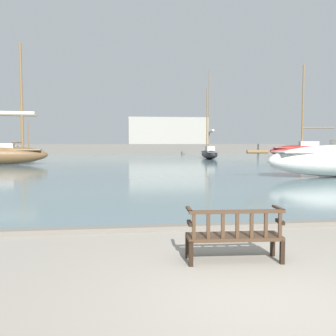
{
  "coord_description": "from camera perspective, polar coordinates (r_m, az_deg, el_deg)",
  "views": [
    {
      "loc": [
        -1.86,
        -4.53,
        2.04
      ],
      "look_at": [
        0.03,
        10.0,
        1.0
      ],
      "focal_mm": 40.0,
      "sensor_mm": 36.0,
      "label": 1
    }
  ],
  "objects": [
    {
      "name": "sailboat_nearest_starboard",
      "position": [
        43.16,
        6.31,
        2.42
      ],
      "size": [
        2.21,
        8.04,
        10.05
      ],
      "color": "black",
      "rests_on": "harbor_water"
    },
    {
      "name": "far_breakwater",
      "position": [
        56.75,
        -3.93,
        3.82
      ],
      "size": [
        47.58,
        2.4,
        5.71
      ],
      "color": "#66605B",
      "rests_on": "ground"
    },
    {
      "name": "sailboat_far_starboard",
      "position": [
        48.55,
        19.99,
        2.6
      ],
      "size": [
        8.32,
        4.1,
        11.17
      ],
      "color": "maroon",
      "rests_on": "harbor_water"
    },
    {
      "name": "quay_edge_kerb",
      "position": [
        8.81,
        5.05,
        -8.94
      ],
      "size": [
        40.0,
        0.3,
        0.12
      ],
      "primitive_type": "cube",
      "color": "slate",
      "rests_on": "ground"
    },
    {
      "name": "harbor_water",
      "position": [
        48.6,
        -5.22,
        1.68
      ],
      "size": [
        100.0,
        80.0,
        0.08
      ],
      "primitive_type": "cube",
      "color": "slate",
      "rests_on": "ground"
    },
    {
      "name": "sailboat_distant_harbor",
      "position": [
        47.84,
        -21.51,
        2.14
      ],
      "size": [
        3.0,
        6.14,
        6.28
      ],
      "color": "black",
      "rests_on": "harbor_water"
    },
    {
      "name": "park_bench",
      "position": [
        6.52,
        10.07,
        -9.91
      ],
      "size": [
        1.63,
        0.61,
        0.92
      ],
      "color": "black",
      "rests_on": "ground"
    },
    {
      "name": "ground_plane",
      "position": [
        5.3,
        14.56,
        -18.67
      ],
      "size": [
        160.0,
        160.0,
        0.0
      ],
      "primitive_type": "plane",
      "color": "gray"
    }
  ]
}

